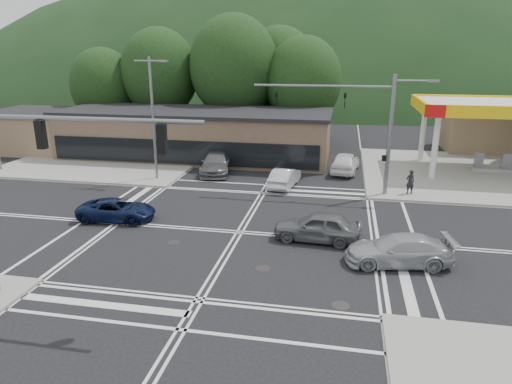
% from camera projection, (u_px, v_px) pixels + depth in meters
% --- Properties ---
extents(ground, '(120.00, 120.00, 0.00)m').
position_uv_depth(ground, '(240.00, 232.00, 24.70)').
color(ground, black).
rests_on(ground, ground).
extents(sidewalk_ne, '(16.00, 16.00, 0.15)m').
position_uv_depth(sidewalk_ne, '(467.00, 174.00, 36.01)').
color(sidewalk_ne, gray).
rests_on(sidewalk_ne, ground).
extents(sidewalk_nw, '(16.00, 16.00, 0.15)m').
position_uv_depth(sidewalk_nw, '(116.00, 158.00, 41.46)').
color(sidewalk_nw, gray).
rests_on(sidewalk_nw, ground).
extents(gas_station_canopy, '(12.32, 8.34, 5.75)m').
position_uv_depth(gas_station_canopy, '(500.00, 110.00, 35.10)').
color(gas_station_canopy, silver).
rests_on(gas_station_canopy, ground).
extents(convenience_store, '(10.00, 6.00, 3.80)m').
position_uv_depth(convenience_store, '(499.00, 132.00, 43.93)').
color(convenience_store, '#846B4F').
rests_on(convenience_store, ground).
extents(commercial_row, '(24.00, 8.00, 4.00)m').
position_uv_depth(commercial_row, '(196.00, 135.00, 41.48)').
color(commercial_row, brown).
rests_on(commercial_row, ground).
extents(commercial_nw, '(8.00, 7.00, 3.60)m').
position_uv_depth(commercial_nw, '(39.00, 132.00, 44.45)').
color(commercial_nw, '#846B4F').
rests_on(commercial_nw, ground).
extents(hill_north, '(252.00, 126.00, 140.00)m').
position_uv_depth(hill_north, '(324.00, 91.00, 109.03)').
color(hill_north, '#183216').
rests_on(hill_north, ground).
extents(tree_n_a, '(8.00, 8.00, 11.75)m').
position_uv_depth(tree_n_a, '(160.00, 73.00, 47.60)').
color(tree_n_a, '#382619').
rests_on(tree_n_a, ground).
extents(tree_n_b, '(9.00, 9.00, 12.98)m').
position_uv_depth(tree_n_b, '(234.00, 67.00, 45.95)').
color(tree_n_b, '#382619').
rests_on(tree_n_b, ground).
extents(tree_n_c, '(7.60, 7.60, 10.87)m').
position_uv_depth(tree_n_c, '(303.00, 81.00, 45.07)').
color(tree_n_c, '#382619').
rests_on(tree_n_c, ground).
extents(tree_n_d, '(6.80, 6.80, 9.76)m').
position_uv_depth(tree_n_d, '(103.00, 85.00, 48.14)').
color(tree_n_d, '#382619').
rests_on(tree_n_d, ground).
extents(tree_n_e, '(8.40, 8.40, 11.98)m').
position_uv_depth(tree_n_e, '(279.00, 72.00, 49.17)').
color(tree_n_e, '#382619').
rests_on(tree_n_e, ground).
extents(streetlight_nw, '(2.50, 0.25, 9.00)m').
position_uv_depth(streetlight_nw, '(154.00, 113.00, 33.16)').
color(streetlight_nw, slate).
rests_on(streetlight_nw, ground).
extents(signal_mast_ne, '(11.65, 0.30, 8.00)m').
position_uv_depth(signal_mast_ne, '(371.00, 120.00, 29.61)').
color(signal_mast_ne, slate).
rests_on(signal_mast_ne, ground).
extents(signal_mast_sw, '(9.14, 0.28, 8.00)m').
position_uv_depth(signal_mast_sw, '(18.00, 174.00, 16.65)').
color(signal_mast_sw, slate).
rests_on(signal_mast_sw, ground).
extents(car_blue_west, '(4.56, 2.41, 1.22)m').
position_uv_depth(car_blue_west, '(117.00, 210.00, 26.33)').
color(car_blue_west, '#0C1537').
rests_on(car_blue_west, ground).
extents(car_grey_center, '(4.61, 2.12, 1.53)m').
position_uv_depth(car_grey_center, '(318.00, 226.00, 23.43)').
color(car_grey_center, '#5D6062').
rests_on(car_grey_center, ground).
extents(car_silver_east, '(5.05, 2.64, 1.40)m').
position_uv_depth(car_silver_east, '(398.00, 250.00, 20.83)').
color(car_silver_east, '#A7AAAE').
rests_on(car_silver_east, ground).
extents(car_queue_a, '(1.99, 4.32, 1.37)m').
position_uv_depth(car_queue_a, '(285.00, 177.00, 32.70)').
color(car_queue_a, silver).
rests_on(car_queue_a, ground).
extents(car_queue_b, '(2.51, 5.00, 1.63)m').
position_uv_depth(car_queue_b, '(345.00, 162.00, 36.58)').
color(car_queue_b, white).
rests_on(car_queue_b, ground).
extents(car_northbound, '(3.11, 5.77, 1.59)m').
position_uv_depth(car_northbound, '(216.00, 163.00, 36.42)').
color(car_northbound, '#57595C').
rests_on(car_northbound, ground).
extents(pedestrian, '(0.70, 0.57, 1.64)m').
position_uv_depth(pedestrian, '(410.00, 182.00, 30.61)').
color(pedestrian, black).
rests_on(pedestrian, sidewalk_ne).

